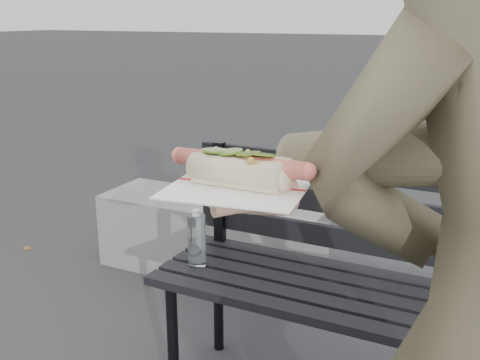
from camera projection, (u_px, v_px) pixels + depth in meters
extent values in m
cylinder|color=black|center=(173.00, 341.00, 2.00)|extent=(0.04, 0.04, 0.45)
cylinder|color=black|center=(218.00, 300.00, 2.29)|extent=(0.04, 0.04, 0.45)
cube|color=black|center=(362.00, 328.00, 1.64)|extent=(1.50, 0.07, 0.03)
cube|color=black|center=(369.00, 314.00, 1.71)|extent=(1.50, 0.07, 0.03)
cube|color=black|center=(376.00, 301.00, 1.79)|extent=(1.50, 0.07, 0.03)
cube|color=black|center=(383.00, 289.00, 1.87)|extent=(1.50, 0.07, 0.03)
cube|color=black|center=(389.00, 278.00, 1.95)|extent=(1.50, 0.07, 0.03)
cube|color=black|center=(220.00, 195.00, 2.18)|extent=(0.04, 0.03, 0.42)
cube|color=black|center=(393.00, 247.00, 1.94)|extent=(1.50, 0.02, 0.08)
cube|color=black|center=(396.00, 212.00, 1.90)|extent=(1.50, 0.02, 0.08)
cube|color=black|center=(399.00, 175.00, 1.87)|extent=(1.50, 0.02, 0.08)
cylinder|color=white|center=(197.00, 240.00, 1.99)|extent=(0.06, 0.06, 0.19)
cylinder|color=white|center=(196.00, 213.00, 1.96)|extent=(0.03, 0.03, 0.02)
cube|color=slate|center=(210.00, 237.00, 3.01)|extent=(1.20, 0.40, 0.40)
cylinder|color=brown|center=(439.00, 153.00, 0.76)|extent=(0.51, 0.23, 0.19)
cylinder|color=#D8A384|center=(268.00, 195.00, 0.79)|extent=(0.09, 0.08, 0.07)
ellipsoid|color=#D8A384|center=(240.00, 197.00, 0.80)|extent=(0.10, 0.11, 0.03)
cylinder|color=#D8A384|center=(196.00, 196.00, 0.80)|extent=(0.05, 0.02, 0.02)
cylinder|color=#D8A384|center=(203.00, 192.00, 0.82)|extent=(0.05, 0.02, 0.02)
cylinder|color=#D8A384|center=(210.00, 188.00, 0.83)|extent=(0.05, 0.02, 0.02)
cylinder|color=#D8A384|center=(216.00, 185.00, 0.85)|extent=(0.05, 0.02, 0.02)
cylinder|color=#D8A384|center=(228.00, 208.00, 0.75)|extent=(0.04, 0.05, 0.02)
cube|color=white|center=(240.00, 185.00, 0.80)|extent=(0.21, 0.21, 0.00)
cube|color=#B21E1E|center=(240.00, 184.00, 0.80)|extent=(0.19, 0.03, 0.00)
cylinder|color=#D55E52|center=(240.00, 163.00, 0.79)|extent=(0.20, 0.02, 0.02)
sphere|color=#D55E52|center=(180.00, 155.00, 0.83)|extent=(0.03, 0.02, 0.02)
sphere|color=#D55E52|center=(307.00, 171.00, 0.74)|extent=(0.02, 0.02, 0.02)
sphere|color=#9E6B2D|center=(206.00, 153.00, 0.81)|extent=(0.01, 0.01, 0.01)
sphere|color=#9E6B2D|center=(213.00, 152.00, 0.81)|extent=(0.01, 0.01, 0.01)
sphere|color=#9E6B2D|center=(247.00, 155.00, 0.79)|extent=(0.01, 0.01, 0.01)
sphere|color=#9E6B2D|center=(258.00, 160.00, 0.79)|extent=(0.01, 0.01, 0.01)
sphere|color=#9E6B2D|center=(238.00, 154.00, 0.81)|extent=(0.01, 0.01, 0.01)
sphere|color=#9E6B2D|center=(243.00, 157.00, 0.81)|extent=(0.01, 0.01, 0.01)
sphere|color=#9E6B2D|center=(213.00, 155.00, 0.82)|extent=(0.01, 0.01, 0.01)
sphere|color=#9E6B2D|center=(233.00, 156.00, 0.81)|extent=(0.01, 0.01, 0.01)
sphere|color=#9E6B2D|center=(245.00, 161.00, 0.77)|extent=(0.01, 0.01, 0.01)
sphere|color=#9E6B2D|center=(271.00, 165.00, 0.76)|extent=(0.01, 0.01, 0.01)
sphere|color=#9E6B2D|center=(257.00, 164.00, 0.75)|extent=(0.01, 0.01, 0.01)
sphere|color=#9E6B2D|center=(252.00, 156.00, 0.78)|extent=(0.01, 0.01, 0.01)
sphere|color=#9E6B2D|center=(246.00, 159.00, 0.78)|extent=(0.01, 0.01, 0.01)
sphere|color=#9E6B2D|center=(251.00, 161.00, 0.75)|extent=(0.01, 0.01, 0.01)
sphere|color=#9E6B2D|center=(281.00, 159.00, 0.77)|extent=(0.01, 0.01, 0.01)
sphere|color=#9E6B2D|center=(279.00, 165.00, 0.76)|extent=(0.01, 0.01, 0.01)
sphere|color=#9E6B2D|center=(248.00, 152.00, 0.80)|extent=(0.01, 0.01, 0.01)
sphere|color=#9E6B2D|center=(246.00, 158.00, 0.78)|extent=(0.01, 0.01, 0.01)
sphere|color=#9E6B2D|center=(266.00, 162.00, 0.78)|extent=(0.01, 0.01, 0.01)
sphere|color=#9E6B2D|center=(233.00, 154.00, 0.82)|extent=(0.01, 0.01, 0.01)
sphere|color=#9E6B2D|center=(265.00, 164.00, 0.77)|extent=(0.01, 0.01, 0.01)
sphere|color=#9E6B2D|center=(216.00, 150.00, 0.82)|extent=(0.01, 0.01, 0.01)
cylinder|color=#5A7C22|center=(215.00, 150.00, 0.80)|extent=(0.04, 0.04, 0.01)
cylinder|color=#5A7C22|center=(230.00, 152.00, 0.79)|extent=(0.04, 0.04, 0.01)
cylinder|color=#5A7C22|center=(248.00, 153.00, 0.78)|extent=(0.04, 0.04, 0.01)
cylinder|color=#5A7C22|center=(263.00, 154.00, 0.77)|extent=(0.04, 0.04, 0.01)
cube|color=brown|center=(27.00, 248.00, 3.36)|extent=(0.07, 0.07, 0.00)
cube|color=brown|center=(149.00, 283.00, 2.92)|extent=(0.07, 0.07, 0.00)
cube|color=brown|center=(295.00, 240.00, 3.48)|extent=(0.05, 0.05, 0.00)
cube|color=brown|center=(119.00, 240.00, 3.47)|extent=(0.07, 0.07, 0.00)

